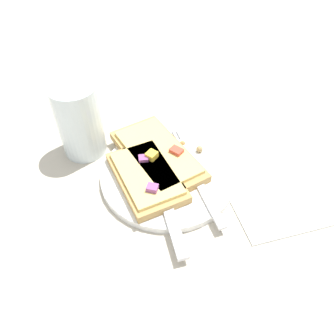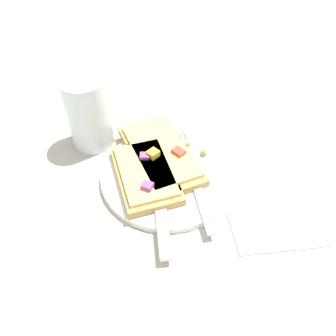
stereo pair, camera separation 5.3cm
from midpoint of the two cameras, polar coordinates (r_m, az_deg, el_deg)
ground_plane at (r=0.55m, az=-2.78°, el=-1.73°), size 4.00×4.00×0.00m
plate at (r=0.54m, az=-2.80°, el=-1.31°), size 0.22×0.22×0.01m
fork at (r=0.54m, az=1.16°, el=-0.10°), size 0.03×0.23×0.01m
knife at (r=0.49m, az=-3.42°, el=-6.40°), size 0.02×0.22×0.01m
pizza_slice_main at (r=0.56m, az=-4.59°, el=2.19°), size 0.14×0.20×0.03m
pizza_slice_corner at (r=0.52m, az=-6.66°, el=-1.53°), size 0.11×0.16×0.03m
crumb_scatter at (r=0.57m, az=1.65°, el=2.81°), size 0.08×0.11×0.01m
drinking_glass at (r=0.58m, az=-17.74°, el=7.74°), size 0.08×0.08×0.13m
napkin at (r=0.52m, az=16.37°, el=-7.70°), size 0.13×0.08×0.01m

